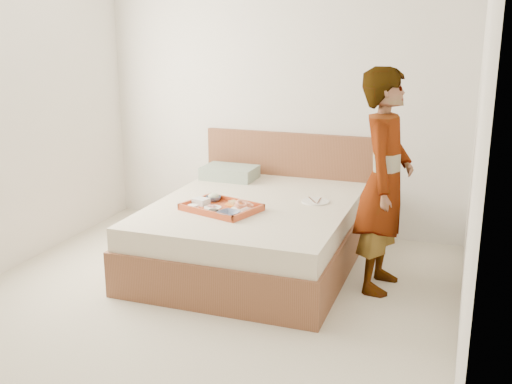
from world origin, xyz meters
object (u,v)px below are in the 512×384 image
object	(u,v)px
bed	(254,233)
tray	(221,207)
dinner_plate	(316,201)
person	(385,182)

from	to	relation	value
bed	tray	bearing A→B (deg)	-120.99
bed	tray	distance (m)	0.44
tray	dinner_plate	world-z (taller)	tray
tray	person	world-z (taller)	person
bed	tray	world-z (taller)	tray
dinner_plate	person	bearing A→B (deg)	-27.44
bed	person	distance (m)	1.21
bed	dinner_plate	xyz separation A→B (m)	(0.47, 0.18, 0.27)
bed	person	size ratio (longest dim) A/B	1.21
tray	person	xyz separation A→B (m)	(1.23, 0.16, 0.27)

